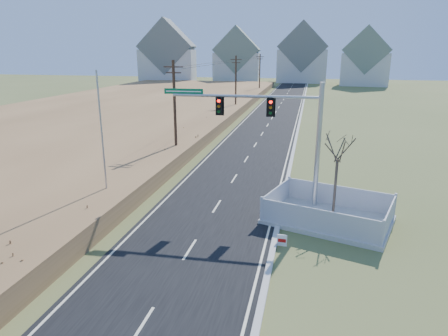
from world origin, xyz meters
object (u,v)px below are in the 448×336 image
(traffic_signal_mast, at_px, (287,134))
(bare_tree, at_px, (339,147))
(fence_enclosure, at_px, (328,217))
(flagpole, at_px, (104,155))
(open_sign, at_px, (282,240))

(traffic_signal_mast, relative_size, bare_tree, 1.84)
(fence_enclosure, bearing_deg, flagpole, -160.23)
(flagpole, bearing_deg, bare_tree, 6.09)
(fence_enclosure, xyz_separation_m, flagpole, (-13.95, -0.60, 3.17))
(flagpole, distance_m, bare_tree, 14.38)
(fence_enclosure, bearing_deg, open_sign, -106.20)
(fence_enclosure, height_order, open_sign, fence_enclosure)
(traffic_signal_mast, height_order, open_sign, traffic_signal_mast)
(fence_enclosure, height_order, bare_tree, bare_tree)
(fence_enclosure, relative_size, bare_tree, 1.47)
(traffic_signal_mast, bearing_deg, open_sign, -88.83)
(fence_enclosure, relative_size, flagpole, 0.93)
(fence_enclosure, xyz_separation_m, bare_tree, (0.33, 0.92, 4.11))
(open_sign, distance_m, flagpole, 12.32)
(open_sign, bearing_deg, traffic_signal_mast, 95.52)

